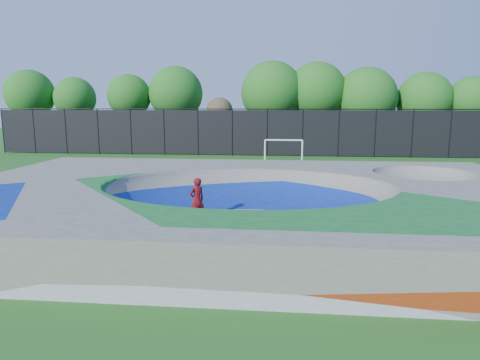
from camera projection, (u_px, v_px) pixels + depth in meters
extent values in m
plane|color=#1C5317|center=(247.00, 222.00, 16.28)|extent=(120.00, 120.00, 0.00)
cube|color=gray|center=(247.00, 203.00, 16.14)|extent=(22.00, 14.00, 1.50)
imported|color=red|center=(197.00, 200.00, 16.23)|extent=(0.74, 0.72, 1.71)
cube|color=black|center=(197.00, 221.00, 16.38)|extent=(0.72, 0.69, 0.05)
cylinder|color=white|center=(265.00, 152.00, 31.59)|extent=(0.12, 0.12, 1.82)
cylinder|color=white|center=(302.00, 153.00, 31.33)|extent=(0.12, 0.12, 1.82)
cylinder|color=white|center=(284.00, 140.00, 31.30)|extent=(2.73, 0.12, 0.12)
cylinder|color=black|center=(3.00, 131.00, 38.80)|extent=(0.09, 0.09, 4.00)
cylinder|color=black|center=(34.00, 131.00, 38.51)|extent=(0.09, 0.09, 4.00)
cylinder|color=black|center=(66.00, 131.00, 38.22)|extent=(0.09, 0.09, 4.00)
cylinder|color=black|center=(98.00, 132.00, 37.94)|extent=(0.09, 0.09, 4.00)
cylinder|color=black|center=(131.00, 132.00, 37.65)|extent=(0.09, 0.09, 4.00)
cylinder|color=black|center=(164.00, 132.00, 37.36)|extent=(0.09, 0.09, 4.00)
cylinder|color=black|center=(198.00, 132.00, 37.07)|extent=(0.09, 0.09, 4.00)
cylinder|color=black|center=(232.00, 133.00, 36.78)|extent=(0.09, 0.09, 4.00)
cylinder|color=black|center=(267.00, 133.00, 36.49)|extent=(0.09, 0.09, 4.00)
cylinder|color=black|center=(303.00, 133.00, 36.21)|extent=(0.09, 0.09, 4.00)
cylinder|color=black|center=(339.00, 133.00, 35.92)|extent=(0.09, 0.09, 4.00)
cylinder|color=black|center=(375.00, 133.00, 35.63)|extent=(0.09, 0.09, 4.00)
cylinder|color=black|center=(412.00, 134.00, 35.34)|extent=(0.09, 0.09, 4.00)
cylinder|color=black|center=(450.00, 134.00, 35.05)|extent=(0.09, 0.09, 4.00)
cube|color=black|center=(267.00, 133.00, 36.49)|extent=(48.00, 0.03, 3.80)
cylinder|color=black|center=(268.00, 109.00, 36.14)|extent=(48.00, 0.08, 0.08)
cylinder|color=#483424|center=(33.00, 130.00, 44.00)|extent=(0.44, 0.44, 3.58)
sphere|color=#1E631A|center=(30.00, 94.00, 43.36)|extent=(4.88, 4.88, 4.88)
cylinder|color=#483424|center=(77.00, 131.00, 43.74)|extent=(0.44, 0.44, 3.46)
sphere|color=#1E631A|center=(75.00, 98.00, 43.16)|extent=(4.15, 4.15, 4.15)
cylinder|color=#483424|center=(131.00, 130.00, 42.97)|extent=(0.44, 0.44, 3.60)
sphere|color=#1E631A|center=(129.00, 96.00, 42.37)|extent=(4.27, 4.27, 4.27)
cylinder|color=#483424|center=(177.00, 131.00, 42.79)|extent=(0.44, 0.44, 3.46)
sphere|color=#1E631A|center=(176.00, 93.00, 42.13)|extent=(5.29, 5.29, 5.29)
cylinder|color=#483424|center=(220.00, 136.00, 42.14)|extent=(0.44, 0.44, 2.66)
sphere|color=brown|center=(220.00, 111.00, 41.71)|extent=(2.60, 2.60, 2.60)
cylinder|color=#483424|center=(272.00, 133.00, 41.29)|extent=(0.44, 0.44, 3.28)
sphere|color=#1E631A|center=(272.00, 92.00, 40.61)|extent=(5.92, 5.92, 5.92)
cylinder|color=#483424|center=(316.00, 132.00, 41.25)|extent=(0.44, 0.44, 3.48)
sphere|color=#1E631A|center=(317.00, 92.00, 40.58)|extent=(5.58, 5.58, 5.58)
cylinder|color=#483424|center=(364.00, 136.00, 40.81)|extent=(0.44, 0.44, 2.82)
sphere|color=#1E631A|center=(366.00, 98.00, 40.18)|extent=(5.74, 5.74, 5.74)
cylinder|color=#483424|center=(422.00, 136.00, 40.83)|extent=(0.44, 0.44, 2.89)
sphere|color=#1E631A|center=(425.00, 100.00, 40.24)|extent=(5.14, 5.14, 5.14)
cylinder|color=#483424|center=(468.00, 135.00, 39.90)|extent=(0.44, 0.44, 3.19)
sphere|color=#1E631A|center=(472.00, 100.00, 39.33)|extent=(4.28, 4.28, 4.28)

